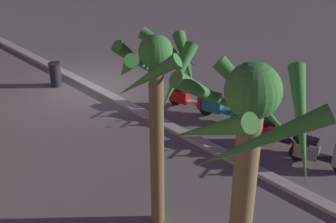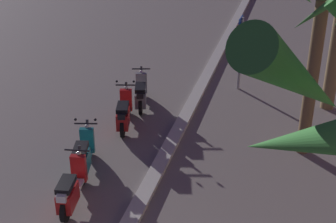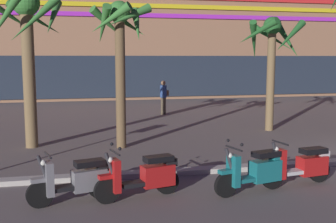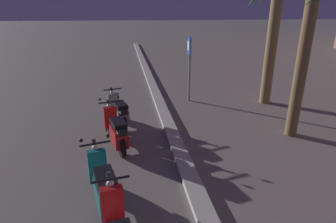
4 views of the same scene
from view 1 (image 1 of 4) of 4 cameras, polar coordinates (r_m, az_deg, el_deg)
name	(u,v)px [view 1 (image 1 of 4)]	position (r m, az deg, el deg)	size (l,w,h in m)	color
ground_plane	(93,88)	(18.02, -9.34, 2.97)	(200.00, 200.00, 0.00)	slate
curb_strip	(92,87)	(17.96, -9.54, 3.08)	(60.00, 0.36, 0.12)	#BCB7AD
scooter_grey_gap_after_mid	(316,152)	(13.51, 18.04, -4.82)	(1.68, 0.74, 1.04)	black
scooter_red_far_back	(276,133)	(14.09, 13.36, -2.67)	(1.82, 0.75, 1.17)	black
scooter_teal_tail_end	(219,106)	(15.41, 6.45, 0.70)	(1.72, 0.72, 1.17)	black
scooter_red_mid_centre	(187,97)	(15.98, 2.38, 1.80)	(1.82, 0.63, 1.04)	black
palm_tree_by_mall_entrance	(157,87)	(9.33, -1.39, 3.08)	(1.96, 2.00, 4.62)	brown
palm_tree_mid_walkway	(247,145)	(7.16, 9.90, -4.15)	(2.48, 2.61, 4.99)	olive
litter_bin	(55,74)	(18.32, -13.95, 4.57)	(0.48, 0.48, 0.95)	#232328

